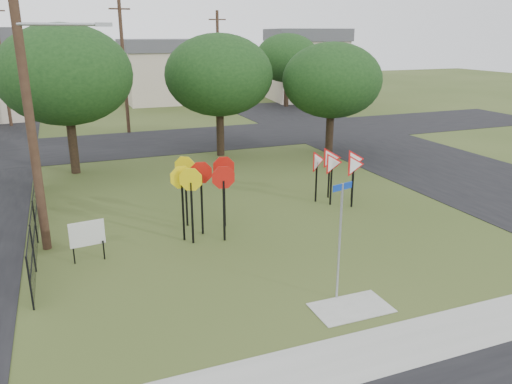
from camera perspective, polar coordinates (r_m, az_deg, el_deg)
ground at (r=15.21m, az=6.00°, el=-8.76°), size 140.00×140.00×0.00m
sidewalk at (r=12.16m, az=15.48°, el=-16.70°), size 30.00×1.60×0.02m
planting_strip at (r=11.42m, az=19.25°, el=-19.61°), size 30.00×0.80×0.02m
street_right at (r=29.49m, az=17.98°, el=3.60°), size 8.00×50.00×0.02m
street_far at (r=33.35m, az=-9.96°, el=5.75°), size 60.00×8.00×0.02m
curb_pad at (r=13.39m, az=10.82°, el=-12.88°), size 2.00×1.20×0.02m
street_name_sign at (r=13.00m, az=9.56°, el=-4.84°), size 0.64×0.20×3.20m
stop_sign_cluster at (r=17.06m, az=-6.28°, el=1.20°), size 2.50×2.12×2.63m
yield_sign_cluster at (r=20.70m, az=9.26°, el=3.21°), size 2.46×1.63×2.25m
info_board at (r=16.10m, az=-18.74°, el=-4.66°), size 1.05×0.17×1.32m
utility_pole_main at (r=16.62m, az=-24.64°, el=10.81°), size 3.55×0.33×10.00m
far_pole_a at (r=36.36m, az=-14.86°, el=13.72°), size 1.40×0.24×9.00m
far_pole_b at (r=41.98m, az=-4.34°, el=14.35°), size 1.40×0.24×8.50m
far_pole_c at (r=42.24m, az=-27.02°, el=12.90°), size 1.40×0.24×9.00m
fence_run at (r=19.26m, az=-23.86°, el=-1.92°), size 0.05×11.55×1.50m
house_mid at (r=53.18m, az=-10.39°, el=13.51°), size 8.40×8.40×6.20m
house_right at (r=53.97m, az=5.67°, el=14.30°), size 8.30×8.30×7.20m
tree_near_left at (r=26.10m, az=-20.99°, el=12.39°), size 6.40×6.40×7.27m
tree_near_mid at (r=28.39m, az=-4.25°, el=13.17°), size 6.00×6.00×6.80m
tree_near_right at (r=28.99m, az=8.67°, el=12.49°), size 5.60×5.60×6.33m
tree_far_right at (r=48.58m, az=3.55°, el=15.04°), size 6.00×6.00×6.80m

